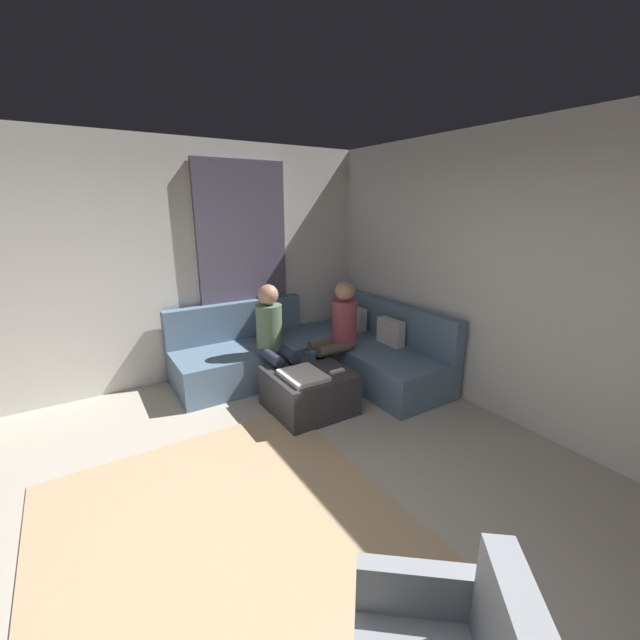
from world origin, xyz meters
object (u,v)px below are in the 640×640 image
at_px(person_on_couch_back, 337,330).
at_px(person_on_couch_side, 273,336).
at_px(sectional_couch, 317,353).
at_px(ottoman, 309,390).
at_px(game_remote, 337,371).
at_px(coffee_mug, 313,356).

xyz_separation_m(person_on_couch_back, person_on_couch_side, (-0.18, -0.70, 0.00)).
bearing_deg(sectional_couch, ottoman, -37.84).
height_order(ottoman, person_on_couch_side, person_on_couch_side).
bearing_deg(sectional_couch, game_remote, -19.37).
xyz_separation_m(ottoman, person_on_couch_side, (-0.52, -0.13, 0.45)).
distance_m(sectional_couch, person_on_couch_side, 0.76).
relative_size(coffee_mug, person_on_couch_back, 0.08).
relative_size(sectional_couch, coffee_mug, 26.84).
bearing_deg(person_on_couch_back, sectional_couch, 9.45).
height_order(coffee_mug, person_on_couch_side, person_on_couch_side).
xyz_separation_m(sectional_couch, person_on_couch_side, (0.15, -0.64, 0.38)).
distance_m(sectional_couch, person_on_couch_back, 0.50).
bearing_deg(coffee_mug, ottoman, -39.29).
distance_m(ottoman, game_remote, 0.36).
distance_m(ottoman, coffee_mug, 0.38).
xyz_separation_m(sectional_couch, ottoman, (0.67, -0.52, -0.07)).
height_order(sectional_couch, coffee_mug, sectional_couch).
height_order(sectional_couch, person_on_couch_back, person_on_couch_back).
relative_size(ottoman, game_remote, 5.07).
height_order(ottoman, person_on_couch_back, person_on_couch_back).
distance_m(ottoman, person_on_couch_side, 0.70).
bearing_deg(person_on_couch_back, person_on_couch_side, 75.32).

